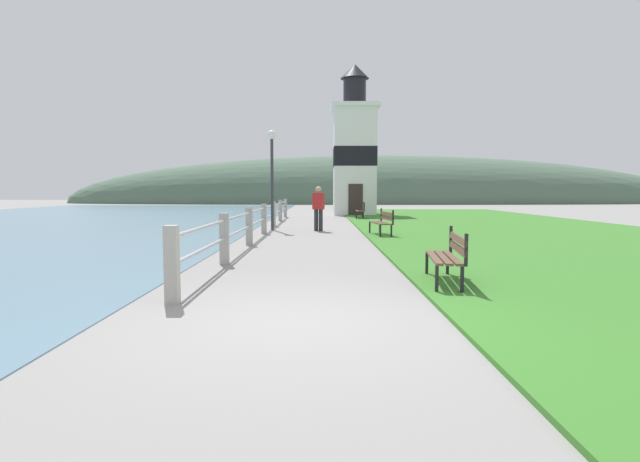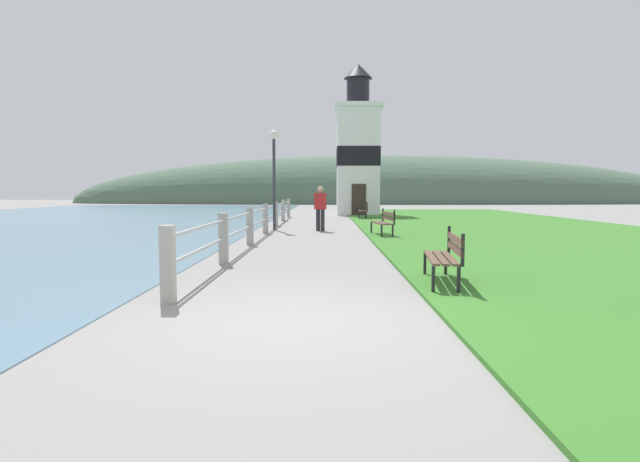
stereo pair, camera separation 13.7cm
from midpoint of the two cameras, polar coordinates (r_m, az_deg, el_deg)
ground_plane at (r=6.07m, az=-3.38°, el=-10.42°), size 160.00×160.00×0.00m
grass_verge at (r=21.24m, az=20.78°, el=0.16°), size 12.00×41.90×0.06m
seawall_railing at (r=18.37m, az=-6.53°, el=1.64°), size 0.18×22.93×1.10m
park_bench_near at (r=8.50m, az=14.16°, el=-2.52°), size 0.67×1.73×0.94m
park_bench_midway at (r=17.26m, az=7.07°, el=1.15°), size 0.67×1.68×0.94m
park_bench_far at (r=27.66m, az=4.72°, el=2.46°), size 0.56×1.63×0.94m
lighthouse at (r=32.70m, az=3.95°, el=9.01°), size 3.06×3.06×9.64m
person_strolling at (r=19.45m, az=-0.26°, el=2.77°), size 0.48×0.37×1.74m
lamp_post at (r=20.05m, az=-5.59°, el=7.94°), size 0.36×0.36×3.96m
distant_hillside at (r=64.26m, az=6.96°, el=3.19°), size 80.00×16.00×12.00m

